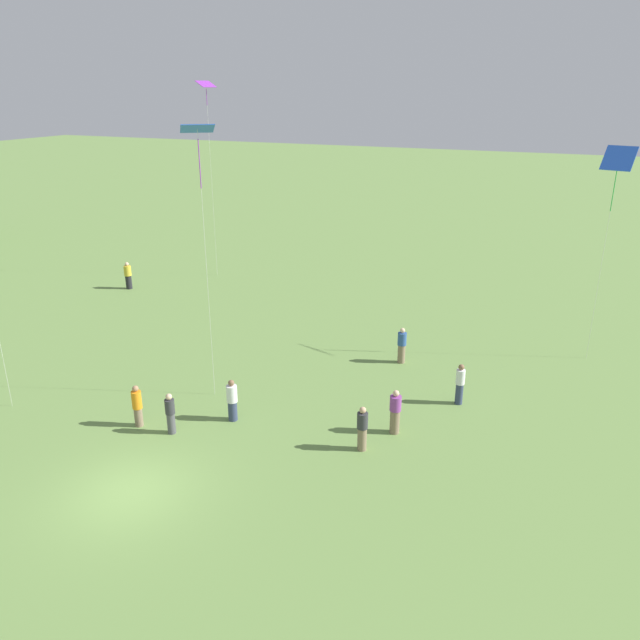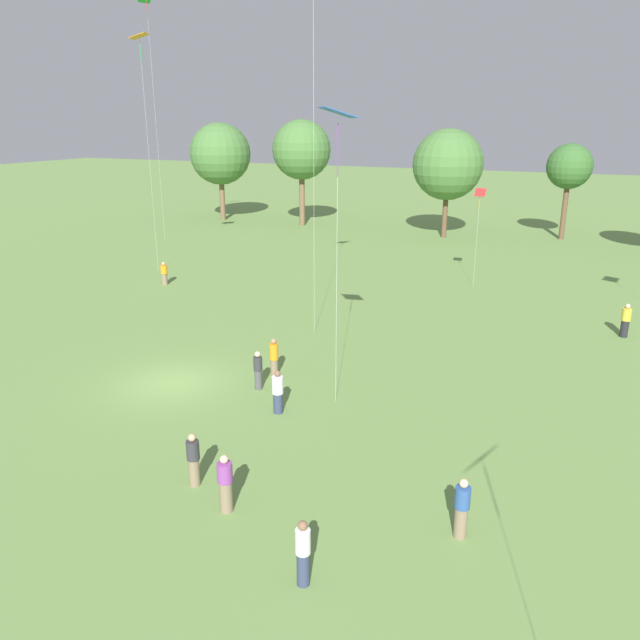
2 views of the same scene
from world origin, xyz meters
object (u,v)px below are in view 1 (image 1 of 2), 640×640
person_2 (402,346)px  person_7 (362,429)px  person_8 (170,414)px  person_3 (232,400)px  person_9 (460,384)px  kite_5 (618,164)px  person_1 (137,406)px  kite_4 (206,91)px  person_4 (128,276)px  kite_1 (198,137)px  person_6 (395,412)px

person_2 → person_7: (-7.88, -0.86, -0.01)m
person_7 → person_8: person_7 is taller
person_3 → person_9: (4.85, -7.83, 0.04)m
person_3 → person_7: bearing=-49.5°
person_3 → person_8: size_ratio=1.05×
person_7 → kite_5: 16.21m
person_7 → person_1: bearing=-139.4°
kite_4 → person_8: bearing=-83.4°
kite_5 → person_8: bearing=-75.5°
person_2 → person_4: 19.84m
kite_1 → kite_5: bearing=-136.4°
person_7 → person_8: bearing=-137.3°
kite_1 → kite_4: kite_4 is taller
person_7 → person_8: (-1.76, 6.96, -0.03)m
person_4 → kite_5: bearing=-25.8°
person_1 → kite_5: 22.40m
person_6 → person_8: size_ratio=1.08×
person_8 → kite_1: size_ratio=0.15×
person_4 → person_9: size_ratio=0.99×
person_6 → person_3: bearing=-86.8°
person_2 → person_6: size_ratio=0.98×
kite_5 → person_3: bearing=-76.0°
person_1 → kite_1: bearing=-106.3°
person_8 → person_9: 11.53m
person_2 → person_6: (-6.28, -1.59, 0.01)m
kite_1 → kite_4: bearing=-50.3°
person_8 → kite_5: (13.68, -14.15, 8.32)m
person_2 → kite_4: kite_4 is taller
person_3 → kite_4: 23.28m
person_8 → person_1: bearing=82.0°
person_1 → person_9: size_ratio=0.97×
person_1 → person_8: 1.48m
person_9 → person_4: bearing=-19.8°
person_1 → kite_1: 10.33m
person_6 → person_8: (-3.35, 7.69, -0.05)m
person_3 → person_8: (-1.77, 1.61, -0.03)m
person_6 → person_7: person_6 is taller
kite_5 → person_9: bearing=-63.2°
person_4 → kite_4: kite_4 is taller
kite_1 → person_6: bearing=-172.1°
person_2 → person_7: size_ratio=1.01×
person_2 → person_9: person_9 is taller
person_2 → kite_5: (4.05, -8.05, 8.28)m
person_9 → person_7: bearing=60.7°
kite_1 → kite_5: (10.33, -14.39, -1.38)m
person_4 → kite_1: size_ratio=0.16×
person_1 → person_6: bearing=-155.9°
kite_4 → kite_5: bearing=-33.0°
person_1 → person_2: size_ratio=0.98×
person_2 → person_9: size_ratio=0.99×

